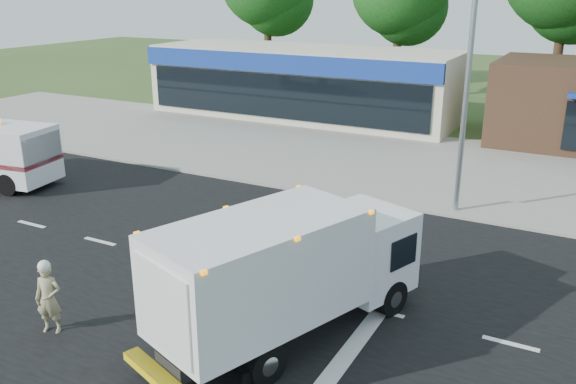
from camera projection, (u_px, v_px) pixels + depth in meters
name	position (u px, v px, depth m)	size (l,w,h in m)	color
ground	(271.00, 285.00, 15.94)	(120.00, 120.00, 0.00)	#385123
road_asphalt	(271.00, 284.00, 15.94)	(60.00, 14.00, 0.02)	black
sidewalk	(378.00, 193.00, 22.78)	(60.00, 2.40, 0.12)	gray
parking_apron	(422.00, 157.00, 27.65)	(60.00, 9.00, 0.02)	gray
lane_markings	(293.00, 320.00, 14.21)	(55.20, 7.00, 0.01)	silver
ems_box_truck	(287.00, 268.00, 12.96)	(4.28, 7.07, 3.00)	black
emergency_worker	(48.00, 297.00, 13.52)	(0.70, 0.59, 1.76)	tan
retail_strip_mall	(303.00, 82.00, 35.95)	(18.00, 6.20, 4.00)	beige
traffic_signal_pole	(448.00, 67.00, 19.67)	(3.51, 0.25, 8.00)	gray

